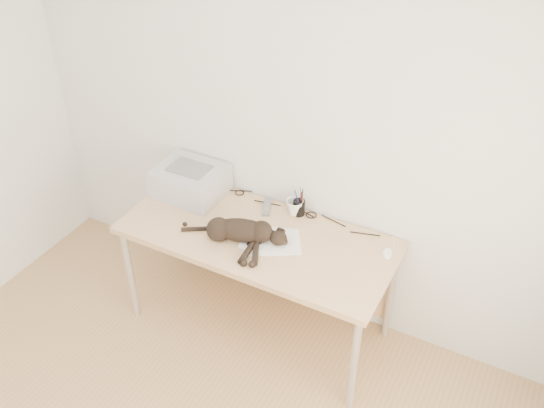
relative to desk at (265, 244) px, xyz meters
The scene contains 11 objects.
wall_back 0.75m from the desk, 90.00° to the left, with size 3.50×3.50×0.00m, color silver.
desk is the anchor object (origin of this frame).
printer 0.62m from the desk, behind, with size 0.41×0.35×0.19m.
papers 0.20m from the desk, 46.76° to the right, with size 0.41×0.36×0.01m.
cat 0.27m from the desk, 111.32° to the right, with size 0.63×0.32×0.14m.
mug 0.29m from the desk, 61.98° to the left, with size 0.11×0.11×0.10m, color white.
pen_cup 0.30m from the desk, 58.27° to the left, with size 0.07×0.07×0.18m.
remote_grey 0.23m from the desk, 113.66° to the left, with size 0.05×0.17×0.02m, color slate.
remote_black 0.19m from the desk, 70.31° to the right, with size 0.05×0.19×0.02m, color black.
mouse 0.74m from the desk, ahead, with size 0.06×0.10×0.03m, color white.
cable_tangle 0.26m from the desk, 90.00° to the left, with size 1.36×0.07×0.01m, color black, non-canonical shape.
Camera 1 is at (1.35, -0.98, 2.93)m, focal length 40.00 mm.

